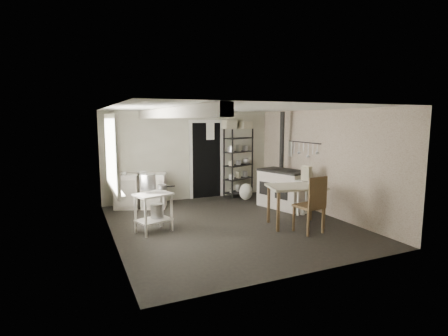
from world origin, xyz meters
name	(u,v)px	position (x,y,z in m)	size (l,w,h in m)	color
floor	(230,224)	(0.00, 0.00, 0.00)	(5.00, 5.00, 0.00)	black
ceiling	(230,108)	(0.00, 0.00, 2.30)	(5.00, 5.00, 0.00)	silver
wall_back	(190,156)	(0.00, 2.50, 1.15)	(4.50, 0.02, 2.30)	#B4B199
wall_front	(310,191)	(0.00, -2.50, 1.15)	(4.50, 0.02, 2.30)	#B4B199
wall_left	(111,175)	(-2.25, 0.00, 1.15)	(0.02, 5.00, 2.30)	#B4B199
wall_right	(322,162)	(2.25, 0.00, 1.15)	(0.02, 5.00, 2.30)	#B4B199
window	(111,153)	(-2.22, 0.20, 1.50)	(0.12, 1.76, 1.28)	beige
doorway	(207,161)	(0.45, 2.47, 1.00)	(0.96, 0.10, 2.08)	beige
ceiling_beam	(169,113)	(-1.20, 0.00, 2.20)	(0.18, 5.00, 0.18)	beige
wallpaper_panel	(321,162)	(2.24, 0.00, 1.15)	(0.01, 5.00, 2.30)	#C3B39E
utensil_rail	(304,142)	(2.19, 0.60, 1.55)	(0.06, 1.20, 0.44)	#B1B1B3
prep_table	(154,211)	(-1.51, 0.13, 0.40)	(0.64, 0.46, 0.73)	beige
stockpot	(148,182)	(-1.57, 0.22, 0.94)	(0.27, 0.27, 0.29)	#B1B1B3
saucepan	(162,187)	(-1.35, 0.07, 0.85)	(0.16, 0.16, 0.09)	#B1B1B3
bucket	(157,211)	(-1.43, 0.18, 0.39)	(0.24, 0.24, 0.26)	#B1B1B3
base_cabinets	(140,189)	(-1.39, 2.06, 0.46)	(1.24, 0.53, 0.82)	beige
mixing_bowl	(142,168)	(-1.35, 2.05, 0.96)	(0.30, 0.30, 0.07)	silver
counter_cup	(124,169)	(-1.76, 1.96, 0.96)	(0.11, 0.11, 0.09)	silver
shelf_rack	(238,162)	(1.30, 2.28, 0.95)	(0.87, 0.34, 1.84)	black
shelf_jar	(230,147)	(1.01, 2.22, 1.37)	(0.09, 0.09, 0.20)	silver
storage_box_a	(229,122)	(1.04, 2.31, 2.01)	(0.32, 0.28, 0.22)	beige
storage_box_b	(245,123)	(1.53, 2.32, 1.99)	(0.30, 0.27, 0.19)	beige
stove	(283,189)	(1.72, 0.71, 0.44)	(0.64, 1.15, 0.90)	beige
stovepipe	(282,140)	(1.93, 1.13, 1.59)	(0.10, 0.10, 1.33)	black
side_ledge	(306,195)	(1.86, 0.01, 0.43)	(0.50, 0.27, 0.77)	beige
oats_box	(307,169)	(1.81, -0.05, 1.01)	(0.12, 0.20, 0.31)	beige
work_table	(295,207)	(1.13, -0.61, 0.38)	(1.06, 0.74, 0.80)	beige
table_cup	(310,186)	(1.37, -0.74, 0.80)	(0.10, 0.10, 0.09)	silver
chair	(309,207)	(1.12, -1.05, 0.48)	(0.44, 0.46, 1.07)	#523A23
flour_sack	(246,191)	(1.28, 1.77, 0.24)	(0.36, 0.30, 0.43)	silver
floor_crock	(302,211)	(1.75, -0.01, 0.07)	(0.11, 0.11, 0.14)	silver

